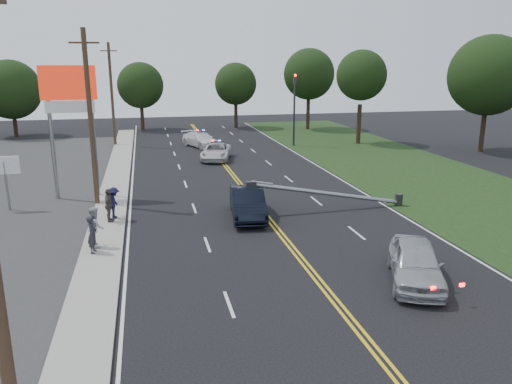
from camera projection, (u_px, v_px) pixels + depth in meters
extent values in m
plane|color=black|center=(311.00, 272.00, 20.07)|extent=(120.00, 120.00, 0.00)
cube|color=#9B968C|center=(110.00, 213.00, 27.71)|extent=(1.80, 70.00, 0.12)
cube|color=black|center=(459.00, 192.00, 32.35)|extent=(12.00, 80.00, 0.01)
cube|color=gold|center=(257.00, 204.00, 29.50)|extent=(0.36, 80.00, 0.00)
cylinder|color=gray|center=(52.00, 142.00, 29.92)|extent=(0.24, 0.24, 7.00)
cylinder|color=gray|center=(94.00, 141.00, 30.43)|extent=(0.24, 0.24, 7.00)
cube|color=#AA1E0B|center=(68.00, 83.00, 29.28)|extent=(3.20, 0.35, 2.00)
cube|color=white|center=(70.00, 107.00, 29.64)|extent=(2.80, 0.30, 0.70)
cylinder|color=gray|center=(7.00, 186.00, 28.08)|extent=(0.14, 0.14, 2.80)
cube|color=white|center=(4.00, 165.00, 27.77)|extent=(1.60, 0.12, 1.00)
cylinder|color=#2D2D30|center=(294.00, 111.00, 49.25)|extent=(0.20, 0.20, 7.00)
cube|color=#2D2D30|center=(295.00, 78.00, 48.46)|extent=(0.28, 0.28, 0.90)
sphere|color=#FF0C07|center=(295.00, 75.00, 48.23)|extent=(0.22, 0.22, 0.22)
cylinder|color=#2D2D30|center=(399.00, 200.00, 29.24)|extent=(0.44, 0.44, 0.70)
cylinder|color=gray|center=(328.00, 194.00, 28.14)|extent=(8.90, 0.24, 1.80)
cube|color=#2D2D30|center=(251.00, 184.00, 27.01)|extent=(0.55, 0.32, 0.30)
cylinder|color=#382619|center=(91.00, 120.00, 28.18)|extent=(0.28, 0.28, 10.00)
cube|color=#382619|center=(84.00, 43.00, 27.11)|extent=(1.60, 0.10, 0.10)
cylinder|color=#382619|center=(112.00, 95.00, 48.94)|extent=(0.28, 0.28, 10.00)
cube|color=#382619|center=(109.00, 51.00, 47.88)|extent=(1.60, 0.10, 0.10)
cylinder|color=black|center=(15.00, 123.00, 55.97)|extent=(0.44, 0.44, 3.01)
sphere|color=black|center=(11.00, 90.00, 55.04)|extent=(6.51, 6.51, 6.51)
cylinder|color=black|center=(142.00, 117.00, 61.55)|extent=(0.44, 0.44, 3.13)
sphere|color=black|center=(140.00, 85.00, 60.57)|extent=(5.55, 5.55, 5.55)
cylinder|color=black|center=(236.00, 115.00, 63.43)|extent=(0.44, 0.44, 3.18)
sphere|color=black|center=(236.00, 84.00, 62.44)|extent=(5.23, 5.23, 5.23)
cylinder|color=black|center=(308.00, 113.00, 61.98)|extent=(0.44, 0.44, 3.89)
sphere|color=black|center=(309.00, 74.00, 60.78)|extent=(6.18, 6.18, 6.18)
cylinder|color=black|center=(359.00, 124.00, 51.04)|extent=(0.44, 0.44, 3.99)
sphere|color=black|center=(361.00, 75.00, 49.81)|extent=(5.02, 5.02, 5.02)
cylinder|color=black|center=(483.00, 130.00, 46.34)|extent=(0.44, 0.44, 4.05)
sphere|color=black|center=(489.00, 75.00, 45.08)|extent=(7.21, 7.21, 7.21)
imported|color=black|center=(248.00, 203.00, 26.89)|extent=(2.25, 5.07, 1.62)
imported|color=#AEB2B7|center=(416.00, 263.00, 18.97)|extent=(3.55, 4.98, 1.58)
imported|color=silver|center=(216.00, 152.00, 42.83)|extent=(3.48, 5.38, 1.38)
imported|color=silver|center=(201.00, 140.00, 49.29)|extent=(3.86, 5.39, 1.45)
imported|color=#28272F|center=(92.00, 234.00, 21.60)|extent=(0.46, 0.65, 1.66)
imported|color=#A7A8AC|center=(95.00, 227.00, 22.34)|extent=(0.86, 1.01, 1.83)
imported|color=#171739|center=(114.00, 203.00, 26.39)|extent=(0.75, 1.15, 1.68)
imported|color=#544643|center=(109.00, 205.00, 25.80)|extent=(0.57, 1.08, 1.76)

